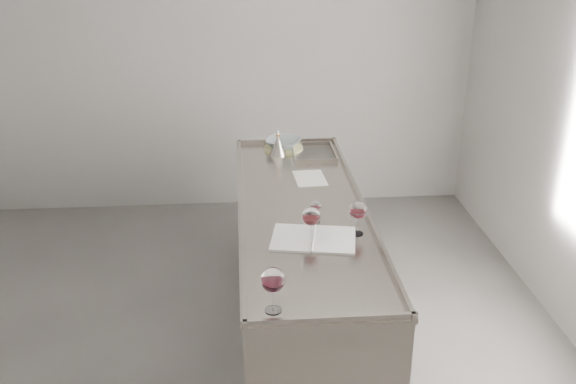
{
  "coord_description": "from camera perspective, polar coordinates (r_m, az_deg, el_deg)",
  "views": [
    {
      "loc": [
        0.14,
        -3.18,
        2.55
      ],
      "look_at": [
        0.42,
        0.35,
        1.02
      ],
      "focal_mm": 40.0,
      "sensor_mm": 36.0,
      "label": 1
    }
  ],
  "objects": [
    {
      "name": "trivet",
      "position": [
        4.8,
        -0.4,
        3.92
      ],
      "size": [
        0.31,
        0.31,
        0.02
      ],
      "primitive_type": "cylinder",
      "rotation": [
        0.0,
        0.0,
        0.08
      ],
      "color": "#D3CD88",
      "rests_on": "counter"
    },
    {
      "name": "wine_funnel",
      "position": [
        4.68,
        -0.88,
        4.01
      ],
      "size": [
        0.13,
        0.13,
        0.2
      ],
      "rotation": [
        0.0,
        0.0,
        0.39
      ],
      "color": "#A7A095",
      "rests_on": "counter"
    },
    {
      "name": "wine_glass_middle",
      "position": [
        3.41,
        2.07,
        -2.25
      ],
      "size": [
        0.1,
        0.1,
        0.19
      ],
      "rotation": [
        0.0,
        0.0,
        0.26
      ],
      "color": "white",
      "rests_on": "counter"
    },
    {
      "name": "notebook",
      "position": [
        3.47,
        2.28,
        -4.17
      ],
      "size": [
        0.5,
        0.39,
        0.02
      ],
      "rotation": [
        0.0,
        0.0,
        -0.18
      ],
      "color": "white",
      "rests_on": "counter"
    },
    {
      "name": "wine_glass_small",
      "position": [
        3.63,
        2.49,
        -1.34
      ],
      "size": [
        0.07,
        0.07,
        0.13
      ],
      "rotation": [
        0.0,
        0.0,
        0.06
      ],
      "color": "white",
      "rests_on": "counter"
    },
    {
      "name": "loose_paper_top",
      "position": [
        4.27,
        1.96,
        1.25
      ],
      "size": [
        0.21,
        0.29,
        0.0
      ],
      "primitive_type": "cube",
      "rotation": [
        0.0,
        0.0,
        0.06
      ],
      "color": "silver",
      "rests_on": "counter"
    },
    {
      "name": "wine_glass_left",
      "position": [
        2.81,
        -1.35,
        -7.92
      ],
      "size": [
        0.11,
        0.11,
        0.21
      ],
      "rotation": [
        0.0,
        0.0,
        0.03
      ],
      "color": "white",
      "rests_on": "counter"
    },
    {
      "name": "counter",
      "position": [
        4.07,
        1.21,
        -7.35
      ],
      "size": [
        0.77,
        2.42,
        0.97
      ],
      "color": "gray",
      "rests_on": "ground"
    },
    {
      "name": "room_shell",
      "position": [
        3.38,
        -6.62,
        3.33
      ],
      "size": [
        4.54,
        5.04,
        2.84
      ],
      "color": "#585552",
      "rests_on": "ground"
    },
    {
      "name": "wine_glass_right",
      "position": [
        3.5,
        6.24,
        -1.69
      ],
      "size": [
        0.1,
        0.1,
        0.19
      ],
      "rotation": [
        0.0,
        0.0,
        -0.38
      ],
      "color": "white",
      "rests_on": "counter"
    },
    {
      "name": "ceramic_bowl",
      "position": [
        4.79,
        -0.4,
        4.38
      ],
      "size": [
        0.33,
        0.33,
        0.06
      ],
      "primitive_type": "imported",
      "rotation": [
        0.0,
        0.0,
        -0.38
      ],
      "color": "gray",
      "rests_on": "trivet"
    }
  ]
}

